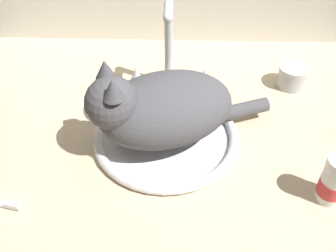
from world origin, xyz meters
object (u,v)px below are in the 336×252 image
sink_basin (168,136)px  pill_bottle (334,181)px  cat (158,109)px  metal_jar (292,76)px  faucet (170,57)px

sink_basin → pill_bottle: 34.17cm
sink_basin → cat: 8.78cm
metal_jar → sink_basin: bearing=-146.3°
faucet → metal_jar: size_ratio=3.22×
sink_basin → metal_jar: metal_jar is taller
metal_jar → pill_bottle: 34.97cm
sink_basin → faucet: faucet is taller
sink_basin → pill_bottle: size_ratio=3.00×
faucet → metal_jar: 30.95cm
cat → faucet: bearing=84.5°
cat → pill_bottle: size_ratio=3.72×
cat → pill_bottle: 35.67cm
sink_basin → cat: (-1.90, -0.71, 8.54)cm
cat → pill_bottle: (32.50, -13.98, -4.59)cm
sink_basin → pill_bottle: bearing=-25.6°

